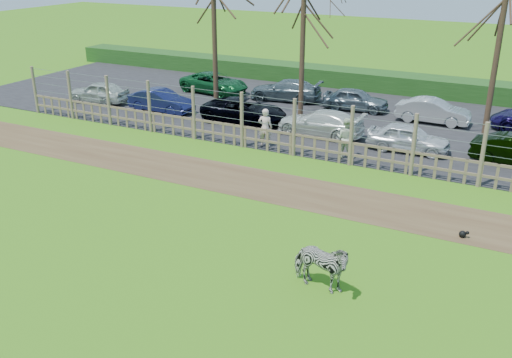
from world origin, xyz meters
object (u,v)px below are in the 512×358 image
at_px(car_1, 161,101).
at_px(car_11, 433,111).
at_px(tree_mid, 303,22).
at_px(zebra, 320,266).
at_px(visitor_a, 265,128).
at_px(visitor_b, 346,138).
at_px(car_0, 99,92).
at_px(car_10, 356,99).
at_px(car_2, 244,110).
at_px(tree_right, 502,24).
at_px(tree_left, 214,4).
at_px(crow, 463,234).
at_px(car_4, 408,138).
at_px(car_8, 214,83).
at_px(car_9, 286,90).
at_px(car_3, 320,123).

xyz_separation_m(car_1, car_11, (13.42, 4.53, 0.00)).
xyz_separation_m(tree_mid, zebra, (6.72, -14.65, -4.16)).
relative_size(visitor_a, visitor_b, 1.00).
relative_size(visitor_b, car_0, 0.49).
bearing_deg(car_10, visitor_a, 163.42).
bearing_deg(tree_mid, car_2, -136.42).
bearing_deg(tree_right, car_2, -166.92).
xyz_separation_m(tree_left, crow, (14.12, -8.95, -5.50)).
bearing_deg(tree_left, tree_mid, 12.53).
xyz_separation_m(visitor_b, car_2, (-6.29, 2.72, -0.26)).
bearing_deg(car_10, car_4, -146.88).
xyz_separation_m(tree_right, crow, (0.62, -10.45, -5.12)).
bearing_deg(car_0, tree_left, 96.06).
xyz_separation_m(car_0, car_1, (4.33, -0.02, 0.00)).
relative_size(tree_right, visitor_a, 4.26).
bearing_deg(car_8, visitor_a, -128.84).
relative_size(tree_left, car_0, 2.24).
bearing_deg(car_0, car_1, 84.36).
height_order(tree_mid, car_9, tree_mid).
xyz_separation_m(visitor_b, car_10, (-1.96, 7.46, -0.26)).
xyz_separation_m(tree_mid, visitor_b, (4.07, -4.82, -3.96)).
relative_size(zebra, car_9, 0.41).
bearing_deg(car_2, car_10, -46.95).
bearing_deg(car_11, car_10, 83.59).
relative_size(tree_right, visitor_b, 4.26).
xyz_separation_m(car_1, car_3, (9.11, 0.00, 0.00)).
xyz_separation_m(car_0, car_9, (9.27, 5.27, 0.00)).
bearing_deg(zebra, car_0, 61.70).
height_order(car_0, car_2, same).
height_order(crow, car_4, car_4).
distance_m(tree_left, car_8, 6.55).
height_order(tree_mid, car_0, tree_mid).
height_order(car_2, car_3, same).
bearing_deg(car_2, car_3, -98.75).
xyz_separation_m(tree_mid, car_0, (-11.42, -2.40, -4.23)).
xyz_separation_m(tree_mid, tree_right, (9.00, 0.50, 0.37)).
xyz_separation_m(car_3, car_9, (-4.17, 5.29, 0.00)).
bearing_deg(tree_left, car_4, -9.47).
relative_size(tree_mid, car_2, 1.58).
distance_m(tree_right, car_9, 12.30).
bearing_deg(car_8, zebra, -134.12).
relative_size(car_0, car_11, 0.97).
height_order(zebra, visitor_a, visitor_a).
distance_m(car_0, car_2, 9.22).
distance_m(tree_mid, car_1, 8.60).
bearing_deg(zebra, car_8, 43.77).
bearing_deg(tree_mid, tree_right, 3.18).
height_order(car_1, car_4, same).
bearing_deg(car_4, visitor_b, 131.22).
relative_size(zebra, visitor_a, 0.97).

